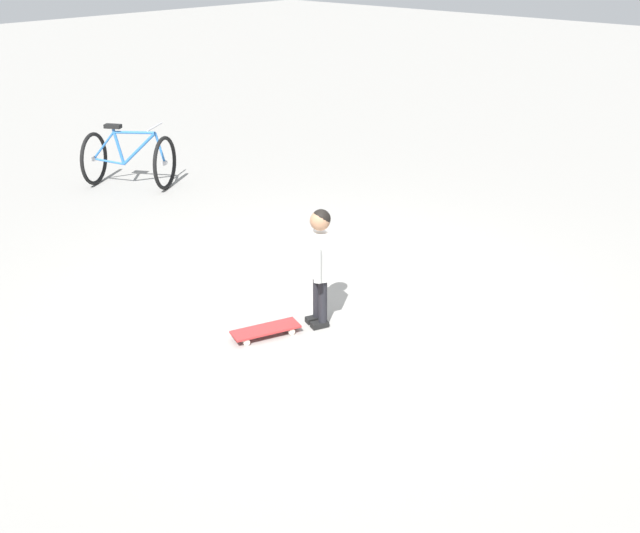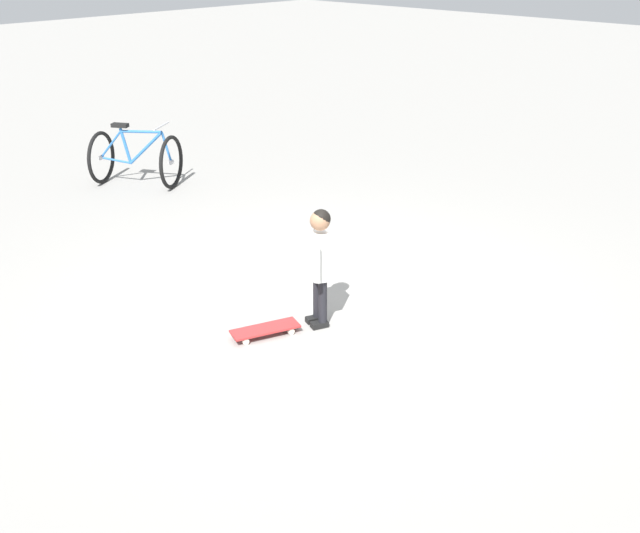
# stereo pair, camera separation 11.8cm
# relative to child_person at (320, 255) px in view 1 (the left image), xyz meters

# --- Properties ---
(ground_plane) EXTENTS (50.00, 50.00, 0.00)m
(ground_plane) POSITION_rel_child_person_xyz_m (0.27, -0.35, -0.66)
(ground_plane) COLOR gray
(child_person) EXTENTS (0.29, 0.32, 1.06)m
(child_person) POSITION_rel_child_person_xyz_m (0.00, 0.00, 0.00)
(child_person) COLOR black
(child_person) RESTS_ON ground
(skateboard) EXTENTS (0.39, 0.62, 0.07)m
(skateboard) POSITION_rel_child_person_xyz_m (0.19, 0.47, -0.60)
(skateboard) COLOR #B22D2D
(skateboard) RESTS_ON ground
(bicycle_mid) EXTENTS (1.28, 1.16, 0.85)m
(bicycle_mid) POSITION_rel_child_person_xyz_m (4.56, -1.19, -0.28)
(bicycle_mid) COLOR black
(bicycle_mid) RESTS_ON ground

